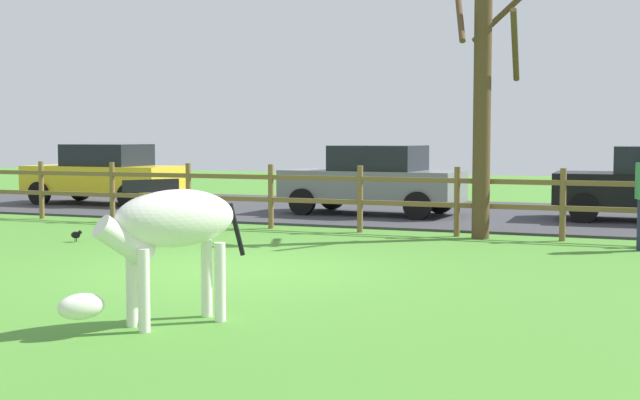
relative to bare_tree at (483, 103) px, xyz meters
name	(u,v)px	position (x,y,z in m)	size (l,w,h in m)	color
ground_plane	(231,270)	(-2.47, -4.89, -2.40)	(60.00, 60.00, 0.00)	#47842D
parking_asphalt	(413,212)	(-2.47, 4.41, -2.37)	(28.00, 7.40, 0.05)	#38383D
paddock_fence	(315,193)	(-3.26, 0.11, -1.68)	(20.53, 0.11, 1.27)	brown
bare_tree	(483,103)	(0.00, 0.00, 0.00)	(1.45, 1.45, 4.52)	#513A23
zebra	(168,230)	(-1.42, -8.21, -1.47)	(1.26, 1.69, 1.41)	white
crow_on_grass	(76,235)	(-6.39, -3.11, -2.27)	(0.21, 0.10, 0.20)	black
parked_car_grey	(374,179)	(-3.10, 3.29, -1.55)	(4.07, 2.02, 1.56)	slate
parked_car_yellow	(104,174)	(-10.57, 3.56, -1.55)	(4.02, 1.91, 1.56)	yellow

